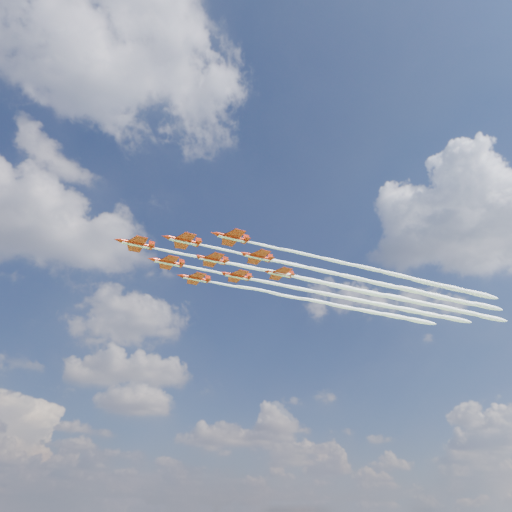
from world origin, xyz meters
The scene contains 9 objects.
jet_lead centered at (32.44, -0.39, 85.90)m, with size 99.87×9.65×2.56m.
jet_row2_port centered at (43.03, -6.70, 85.90)m, with size 99.87×9.65×2.56m.
jet_row2_starb centered at (42.40, 6.88, 85.90)m, with size 99.87×9.65×2.56m.
jet_row3_port centered at (53.62, -13.02, 85.90)m, with size 99.87×9.65×2.56m.
jet_row3_centre centered at (52.99, 0.57, 85.90)m, with size 99.87×9.65×2.56m.
jet_row3_starb centered at (52.35, 14.15, 85.90)m, with size 99.87×9.65×2.56m.
jet_row4_port centered at (63.58, -5.74, 85.90)m, with size 99.87×9.65×2.56m.
jet_row4_starb centered at (62.94, 7.84, 85.90)m, with size 99.87×9.65×2.56m.
jet_tail centered at (73.54, 1.53, 85.90)m, with size 99.87×9.65×2.56m.
Camera 1 is at (-29.39, -116.83, 25.57)m, focal length 35.00 mm.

